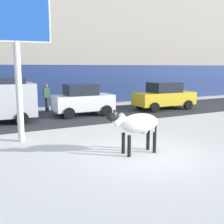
{
  "coord_description": "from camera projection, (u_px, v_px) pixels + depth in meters",
  "views": [
    {
      "loc": [
        -5.01,
        -7.27,
        2.84
      ],
      "look_at": [
        -0.03,
        2.23,
        1.1
      ],
      "focal_mm": 44.35,
      "sensor_mm": 36.0,
      "label": 1
    }
  ],
  "objects": [
    {
      "name": "ground_plane",
      "position": [
        144.0,
        154.0,
        9.11
      ],
      "size": [
        120.0,
        120.0,
        0.0
      ],
      "primitive_type": "plane",
      "color": "white"
    },
    {
      "name": "pedestrian_near_billboard",
      "position": [
        47.0,
        97.0,
        18.16
      ],
      "size": [
        0.36,
        0.24,
        1.73
      ],
      "color": "#282833",
      "rests_on": "ground"
    },
    {
      "name": "car_white_hatchback",
      "position": [
        83.0,
        100.0,
        16.42
      ],
      "size": [
        3.55,
        2.01,
        1.86
      ],
      "color": "white",
      "rests_on": "ground"
    },
    {
      "name": "road_strip",
      "position": [
        67.0,
        117.0,
        15.99
      ],
      "size": [
        60.0,
        5.6,
        0.01
      ],
      "primitive_type": "cube",
      "color": "#333338",
      "rests_on": "ground"
    },
    {
      "name": "cow_holstein",
      "position": [
        138.0,
        124.0,
        9.11
      ],
      "size": [
        1.9,
        0.63,
        1.54
      ],
      "color": "silver",
      "rests_on": "ground"
    },
    {
      "name": "billboard",
      "position": [
        15.0,
        26.0,
        10.05
      ],
      "size": [
        2.53,
        0.5,
        5.56
      ],
      "color": "silver",
      "rests_on": "ground"
    },
    {
      "name": "building_facade",
      "position": [
        37.0,
        18.0,
        20.7
      ],
      "size": [
        44.0,
        6.1,
        13.0
      ],
      "color": "#A39989",
      "rests_on": "ground"
    },
    {
      "name": "car_yellow_sedan",
      "position": [
        164.0,
        96.0,
        18.83
      ],
      "size": [
        4.26,
        2.09,
        1.84
      ],
      "color": "gold",
      "rests_on": "ground"
    }
  ]
}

